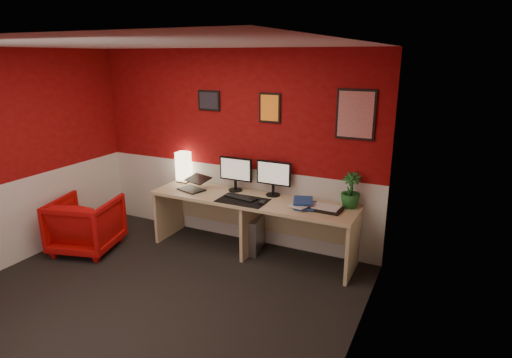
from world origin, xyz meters
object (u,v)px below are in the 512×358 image
(desk, at_px, (252,226))
(monitor_right, at_px, (273,173))
(pc_tower, at_px, (253,233))
(shoji_lamp, at_px, (184,168))
(monitor_left, at_px, (235,169))
(zen_tray, at_px, (326,209))
(armchair, at_px, (86,224))
(laptop, at_px, (191,182))
(potted_plant, at_px, (351,190))

(desk, bearing_deg, monitor_right, 48.61)
(monitor_right, relative_size, pc_tower, 1.29)
(shoji_lamp, bearing_deg, monitor_left, -3.09)
(zen_tray, distance_m, armchair, 3.02)
(monitor_left, height_order, armchair, monitor_left)
(laptop, distance_m, monitor_left, 0.60)
(laptop, xyz_separation_m, potted_plant, (2.00, 0.26, 0.10))
(zen_tray, bearing_deg, laptop, -178.50)
(armchair, bearing_deg, monitor_right, -169.36)
(monitor_left, xyz_separation_m, monitor_right, (0.52, 0.03, 0.00))
(laptop, height_order, pc_tower, laptop)
(zen_tray, xyz_separation_m, pc_tower, (-0.96, 0.09, -0.52))
(monitor_left, relative_size, zen_tray, 1.66)
(desk, relative_size, armchair, 3.41)
(monitor_right, xyz_separation_m, potted_plant, (0.97, -0.01, -0.08))
(pc_tower, distance_m, armchair, 2.13)
(monitor_right, bearing_deg, laptop, -165.62)
(monitor_right, bearing_deg, shoji_lamp, 179.38)
(shoji_lamp, distance_m, potted_plant, 2.31)
(zen_tray, bearing_deg, shoji_lamp, 173.62)
(zen_tray, bearing_deg, monitor_left, 171.47)
(laptop, bearing_deg, pc_tower, 27.00)
(zen_tray, height_order, pc_tower, zen_tray)
(laptop, distance_m, armchair, 1.43)
(shoji_lamp, height_order, zen_tray, shoji_lamp)
(desk, xyz_separation_m, potted_plant, (1.16, 0.21, 0.57))
(pc_tower, bearing_deg, monitor_left, 151.45)
(monitor_right, relative_size, zen_tray, 1.66)
(laptop, relative_size, pc_tower, 0.73)
(laptop, height_order, monitor_left, monitor_left)
(laptop, distance_m, pc_tower, 1.04)
(desk, distance_m, pc_tower, 0.17)
(desk, bearing_deg, potted_plant, 10.32)
(monitor_right, bearing_deg, zen_tray, -16.40)
(desk, height_order, armchair, desk)
(monitor_right, xyz_separation_m, pc_tower, (-0.21, -0.13, -0.80))
(monitor_right, relative_size, armchair, 0.76)
(laptop, bearing_deg, potted_plant, 25.12)
(monitor_right, xyz_separation_m, armchair, (-2.14, -1.04, -0.67))
(desk, bearing_deg, laptop, -176.74)
(zen_tray, bearing_deg, armchair, -164.08)
(potted_plant, distance_m, pc_tower, 1.38)
(zen_tray, height_order, potted_plant, potted_plant)
(monitor_right, distance_m, potted_plant, 0.97)
(potted_plant, height_order, pc_tower, potted_plant)
(desk, height_order, pc_tower, desk)
(desk, relative_size, zen_tray, 7.43)
(desk, xyz_separation_m, laptop, (-0.85, -0.05, 0.47))
(monitor_left, distance_m, potted_plant, 1.48)
(shoji_lamp, height_order, laptop, shoji_lamp)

